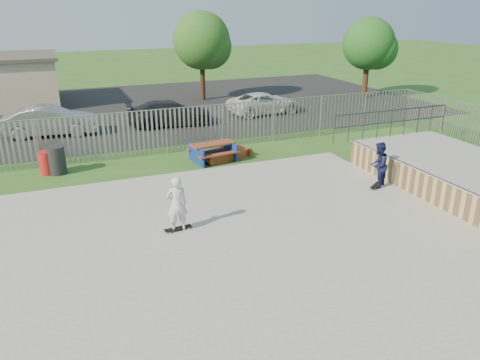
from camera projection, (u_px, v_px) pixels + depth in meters
name	position (u px, v px, depth m)	size (l,w,h in m)	color
ground	(212.00, 250.00, 12.62)	(120.00, 120.00, 0.00)	#325B1F
concrete_slab	(212.00, 248.00, 12.59)	(15.00, 12.00, 0.15)	gray
quarter_pipe	(454.00, 174.00, 16.66)	(5.50, 7.05, 2.19)	tan
fence	(196.00, 161.00, 16.59)	(26.04, 16.02, 2.00)	gray
picnic_table	(213.00, 152.00, 19.66)	(2.03, 1.75, 0.78)	brown
funbox	(226.00, 154.00, 20.01)	(2.08, 1.42, 0.38)	brown
trash_bin_red	(46.00, 163.00, 18.11)	(0.54, 0.54, 0.91)	#AF1B1B
trash_bin_grey	(57.00, 160.00, 18.11)	(0.66, 0.66, 1.10)	black
parking_lot	(113.00, 110.00, 29.08)	(40.00, 18.00, 0.02)	black
car_silver	(50.00, 121.00, 23.27)	(1.56, 4.48, 1.47)	#A7A7AB
car_dark	(170.00, 113.00, 25.25)	(1.88, 4.62, 1.34)	black
car_white	(264.00, 103.00, 27.98)	(2.07, 4.50, 1.25)	silver
tree_mid	(202.00, 41.00, 30.81)	(3.78, 3.78, 5.83)	#392216
tree_right	(369.00, 44.00, 31.81)	(3.52, 3.52, 5.43)	#442C1B
skateboard_a	(376.00, 186.00, 16.56)	(0.78, 0.61, 0.08)	black
skateboard_b	(178.00, 229.00, 13.40)	(0.82, 0.28, 0.08)	black
skater_navy	(378.00, 165.00, 16.28)	(0.79, 0.62, 1.63)	#151842
skater_white	(177.00, 204.00, 13.12)	(0.60, 0.39, 1.63)	silver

